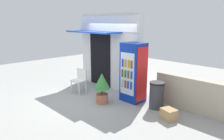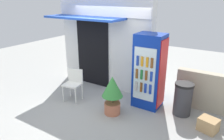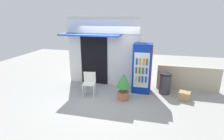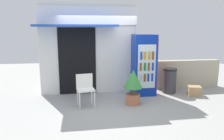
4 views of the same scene
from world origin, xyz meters
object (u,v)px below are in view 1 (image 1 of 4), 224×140
trash_bin (157,95)px  potted_plant_near_shop (102,86)px  plastic_chair (80,79)px  cardboard_box (169,114)px  drink_cooler (133,73)px

trash_bin → potted_plant_near_shop: bearing=-148.8°
trash_bin → plastic_chair: bearing=-164.1°
trash_bin → cardboard_box: 0.83m
potted_plant_near_shop → cardboard_box: bearing=12.8°
drink_cooler → potted_plant_near_shop: drink_cooler is taller
trash_bin → cardboard_box: trash_bin is taller
trash_bin → cardboard_box: (0.67, -0.40, -0.26)m
plastic_chair → trash_bin: (2.79, 0.80, -0.11)m
potted_plant_near_shop → trash_bin: size_ratio=1.20×
plastic_chair → trash_bin: size_ratio=1.07×
potted_plant_near_shop → cardboard_box: 2.24m
potted_plant_near_shop → trash_bin: 1.72m
cardboard_box → potted_plant_near_shop: bearing=-167.2°
drink_cooler → trash_bin: (0.90, 0.03, -0.55)m
plastic_chair → trash_bin: plastic_chair is taller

